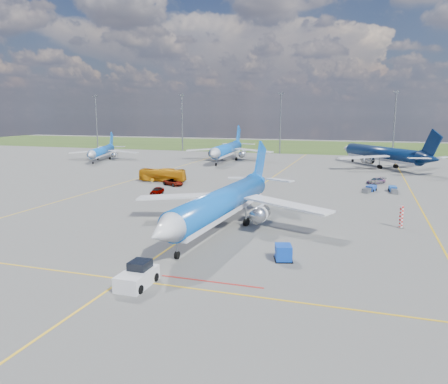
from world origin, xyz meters
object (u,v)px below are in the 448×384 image
(bg_jet_n, at_px, (381,167))
(service_car_b, at_px, (173,182))
(warning_post, at_px, (401,217))
(bg_jet_nw, at_px, (102,160))
(baggage_tug_c, at_px, (256,175))
(service_car_c, at_px, (376,181))
(uld_container, at_px, (283,253))
(main_airliner, at_px, (223,229))
(baggage_tug_w, at_px, (393,190))
(pushback_tug, at_px, (138,276))
(baggage_tug_e, at_px, (370,189))
(apron_bus, at_px, (163,175))
(service_car_a, at_px, (157,191))
(bg_jet_nnw, at_px, (227,161))

(bg_jet_n, distance_m, service_car_b, 64.02)
(warning_post, relative_size, bg_jet_nw, 0.09)
(baggage_tug_c, bearing_deg, service_car_c, -11.52)
(bg_jet_n, bearing_deg, uld_container, 46.78)
(bg_jet_n, distance_m, main_airliner, 80.41)
(service_car_c, bearing_deg, baggage_tug_w, -26.32)
(pushback_tug, bearing_deg, bg_jet_nw, 124.78)
(bg_jet_n, bearing_deg, baggage_tug_w, 56.22)
(main_airliner, height_order, service_car_c, main_airliner)
(bg_jet_n, height_order, baggage_tug_w, bg_jet_n)
(uld_container, relative_size, service_car_c, 0.45)
(service_car_c, bearing_deg, baggage_tug_e, -50.97)
(bg_jet_nw, height_order, apron_bus, bg_jet_nw)
(baggage_tug_c, bearing_deg, baggage_tug_e, -32.97)
(apron_bus, height_order, baggage_tug_e, apron_bus)
(bg_jet_nw, relative_size, service_car_b, 6.45)
(main_airliner, distance_m, service_car_a, 27.96)
(baggage_tug_w, bearing_deg, pushback_tug, -117.72)
(baggage_tug_w, bearing_deg, warning_post, -95.46)
(apron_bus, height_order, service_car_a, apron_bus)
(service_car_b, bearing_deg, baggage_tug_w, -54.25)
(uld_container, height_order, baggage_tug_w, uld_container)
(apron_bus, bearing_deg, baggage_tug_c, -58.89)
(pushback_tug, relative_size, service_car_c, 1.37)
(bg_jet_n, relative_size, uld_container, 20.73)
(service_car_a, distance_m, service_car_c, 47.70)
(bg_jet_nw, height_order, bg_jet_nnw, bg_jet_nnw)
(bg_jet_n, xyz_separation_m, uld_container, (-12.22, -87.35, 0.82))
(baggage_tug_c, height_order, baggage_tug_e, baggage_tug_c)
(uld_container, xyz_separation_m, baggage_tug_e, (8.87, 45.44, -0.30))
(main_airliner, bearing_deg, apron_bus, 129.97)
(main_airliner, height_order, baggage_tug_e, main_airliner)
(bg_jet_n, bearing_deg, service_car_c, 51.07)
(baggage_tug_w, xyz_separation_m, baggage_tug_c, (-30.57, 11.86, 0.04))
(apron_bus, bearing_deg, service_car_a, -163.19)
(baggage_tug_e, bearing_deg, pushback_tug, -90.24)
(uld_container, relative_size, apron_bus, 0.19)
(bg_jet_n, xyz_separation_m, service_car_b, (-43.26, -47.19, 0.69))
(baggage_tug_e, bearing_deg, baggage_tug_w, 29.06)
(service_car_b, relative_size, baggage_tug_e, 0.97)
(uld_container, xyz_separation_m, service_car_b, (-31.03, 40.16, -0.14))
(baggage_tug_c, bearing_deg, service_car_b, -134.80)
(service_car_b, height_order, baggage_tug_w, service_car_b)
(uld_container, height_order, baggage_tug_c, uld_container)
(baggage_tug_e, bearing_deg, service_car_a, -138.64)
(bg_jet_nnw, relative_size, apron_bus, 3.83)
(service_car_a, bearing_deg, bg_jet_n, 50.03)
(pushback_tug, relative_size, service_car_b, 1.27)
(uld_container, bearing_deg, bg_jet_nnw, 94.22)
(baggage_tug_e, bearing_deg, bg_jet_nnw, 154.24)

